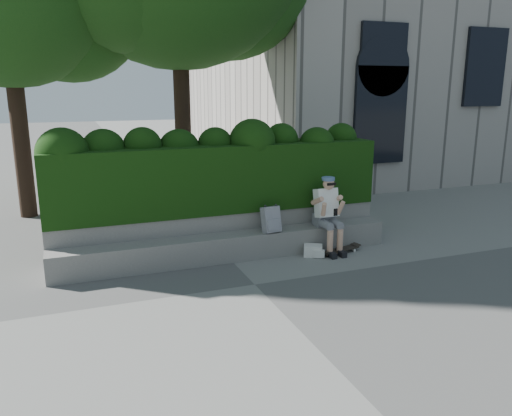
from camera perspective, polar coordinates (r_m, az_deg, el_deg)
name	(u,v)px	position (r m, az deg, el deg)	size (l,w,h in m)	color
ground	(255,285)	(7.75, -0.14, -8.74)	(80.00, 80.00, 0.00)	slate
bench_ledge	(230,247)	(8.78, -3.03, -4.46)	(6.00, 0.45, 0.45)	gray
planter_wall	(222,232)	(9.17, -3.95, -2.70)	(6.00, 0.50, 0.75)	gray
hedge	(217,177)	(9.15, -4.46, 3.54)	(6.00, 1.00, 1.20)	black
person	(328,211)	(9.17, 8.18, -0.36)	(0.40, 0.76, 1.38)	slate
skateboard	(341,250)	(9.25, 9.65, -4.71)	(0.78, 0.34, 0.08)	black
backpack_plaid	(271,219)	(8.80, 1.72, -1.32)	(0.31, 0.17, 0.46)	#9E9EA2
backpack_ground	(313,250)	(9.02, 6.54, -4.85)	(0.32, 0.23, 0.21)	white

